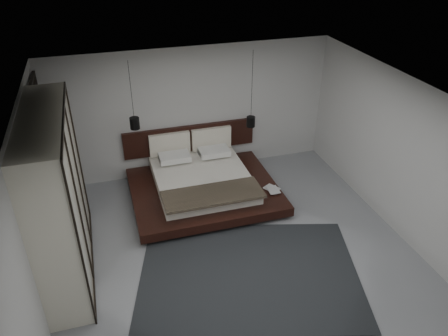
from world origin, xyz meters
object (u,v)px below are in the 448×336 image
object	(u,v)px
bed	(202,182)
rug	(249,273)
lattice_screen	(47,145)
wardrobe	(57,198)
pendant_right	(251,121)
pendant_left	(135,123)

from	to	relation	value
bed	rug	bearing A→B (deg)	-86.33
lattice_screen	wardrobe	size ratio (longest dim) A/B	0.95
lattice_screen	rug	world-z (taller)	lattice_screen
lattice_screen	wardrobe	xyz separation A→B (m)	(0.25, -1.97, 0.04)
pendant_right	lattice_screen	bearing A→B (deg)	178.88
pendant_left	wardrobe	world-z (taller)	pendant_left
pendant_left	wardrobe	size ratio (longest dim) A/B	0.49
wardrobe	rug	size ratio (longest dim) A/B	0.78
pendant_left	lattice_screen	bearing A→B (deg)	177.28
lattice_screen	pendant_right	world-z (taller)	pendant_right
pendant_left	rug	size ratio (longest dim) A/B	0.38
wardrobe	pendant_right	bearing A→B (deg)	26.56
wardrobe	lattice_screen	bearing A→B (deg)	97.27
bed	pendant_right	world-z (taller)	pendant_right
pendant_right	bed	bearing A→B (deg)	-158.54
lattice_screen	pendant_left	bearing A→B (deg)	-2.72
pendant_left	pendant_right	xyz separation A→B (m)	(2.38, 0.00, -0.27)
pendant_left	pendant_right	world-z (taller)	same
bed	wardrobe	distance (m)	3.14
lattice_screen	rug	distance (m)	4.44
pendant_right	wardrobe	world-z (taller)	pendant_right
pendant_right	rug	distance (m)	3.36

